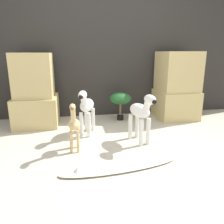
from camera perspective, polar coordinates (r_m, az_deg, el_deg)
ground_plane at (r=2.69m, az=3.77°, el=-10.37°), size 14.00×14.00×0.00m
wall_back at (r=4.11m, az=-1.68°, el=14.39°), size 6.40×0.08×2.20m
rock_pillar_left at (r=3.74m, az=-19.44°, el=4.73°), size 0.68×0.68×1.16m
rock_pillar_right at (r=4.10m, az=16.49°, el=6.35°), size 0.68×0.68×1.18m
zebra_right at (r=2.85m, az=7.64°, el=-0.18°), size 0.28×0.53×0.68m
zebra_left at (r=3.13m, az=-6.72°, el=1.27°), size 0.29×0.53×0.68m
giraffe_figurine at (r=2.63m, az=-9.93°, el=-3.15°), size 0.15×0.34×0.62m
potted_palm_front at (r=3.83m, az=2.23°, el=3.36°), size 0.37×0.37×0.49m
surfboard at (r=2.35m, az=1.99°, el=-13.88°), size 1.31×0.44×0.08m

